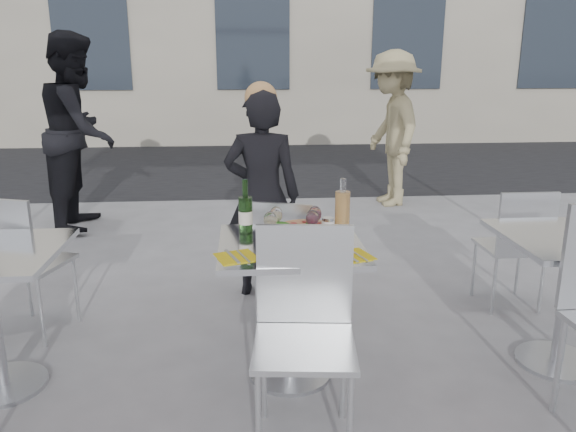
{
  "coord_description": "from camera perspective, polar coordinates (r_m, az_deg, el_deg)",
  "views": [
    {
      "loc": [
        -0.23,
        -2.68,
        1.64
      ],
      "look_at": [
        0.0,
        0.15,
        0.85
      ],
      "focal_mm": 35.0,
      "sensor_mm": 36.0,
      "label": 1
    }
  ],
  "objects": [
    {
      "name": "wine_bottle",
      "position": [
        2.97,
        -4.33,
        0.32
      ],
      "size": [
        0.07,
        0.08,
        0.29
      ],
      "color": "#244F1D",
      "rests_on": "main_table"
    },
    {
      "name": "sugar_shaker",
      "position": [
        2.92,
        4.07,
        -1.19
      ],
      "size": [
        0.06,
        0.06,
        0.11
      ],
      "color": "white",
      "rests_on": "main_table"
    },
    {
      "name": "salad_plate",
      "position": [
        2.9,
        -0.79,
        -1.6
      ],
      "size": [
        0.22,
        0.22,
        0.09
      ],
      "color": "white",
      "rests_on": "main_table"
    },
    {
      "name": "ground",
      "position": [
        3.15,
        0.23,
        -15.8
      ],
      "size": [
        80.0,
        80.0,
        0.0
      ],
      "primitive_type": "plane",
      "color": "slate"
    },
    {
      "name": "chair_far",
      "position": [
        3.47,
        -0.33,
        -3.74
      ],
      "size": [
        0.47,
        0.48,
        0.84
      ],
      "rotation": [
        0.0,
        0.0,
        2.85
      ],
      "color": "silver",
      "rests_on": "ground"
    },
    {
      "name": "wineglass_white_b",
      "position": [
        2.93,
        -1.22,
        0.05
      ],
      "size": [
        0.07,
        0.07,
        0.16
      ],
      "color": "white",
      "rests_on": "main_table"
    },
    {
      "name": "wineglass_red_a",
      "position": [
        2.87,
        2.48,
        -0.3
      ],
      "size": [
        0.07,
        0.07,
        0.16
      ],
      "color": "white",
      "rests_on": "main_table"
    },
    {
      "name": "main_table",
      "position": [
        2.91,
        0.24,
        -6.7
      ],
      "size": [
        0.72,
        0.72,
        0.75
      ],
      "color": "#B7BABF",
      "rests_on": "ground"
    },
    {
      "name": "side_chair_lfar",
      "position": [
        3.67,
        -25.77,
        -3.61
      ],
      "size": [
        0.52,
        0.53,
        0.9
      ],
      "rotation": [
        0.0,
        0.0,
        2.83
      ],
      "color": "silver",
      "rests_on": "ground"
    },
    {
      "name": "chair_near",
      "position": [
        2.48,
        1.67,
        -10.26
      ],
      "size": [
        0.47,
        0.48,
        0.95
      ],
      "rotation": [
        0.0,
        0.0,
        -0.1
      ],
      "color": "silver",
      "rests_on": "ground"
    },
    {
      "name": "carafe",
      "position": [
        3.01,
        5.54,
        0.58
      ],
      "size": [
        0.08,
        0.08,
        0.29
      ],
      "color": "tan",
      "rests_on": "main_table"
    },
    {
      "name": "woman_diner",
      "position": [
        3.93,
        -2.64,
        2.09
      ],
      "size": [
        0.57,
        0.41,
        1.46
      ],
      "primitive_type": "imported",
      "rotation": [
        0.0,
        0.0,
        3.02
      ],
      "color": "black",
      "rests_on": "ground"
    },
    {
      "name": "pedestrian_b",
      "position": [
        6.62,
        10.45,
        8.68
      ],
      "size": [
        0.73,
        1.18,
        1.76
      ],
      "primitive_type": "imported",
      "rotation": [
        0.0,
        0.0,
        4.78
      ],
      "color": "#9C8F65",
      "rests_on": "ground"
    },
    {
      "name": "side_chair_rfar",
      "position": [
        4.0,
        22.26,
        -2.25
      ],
      "size": [
        0.38,
        0.4,
        0.84
      ],
      "rotation": [
        0.0,
        0.0,
        3.15
      ],
      "color": "silver",
      "rests_on": "ground"
    },
    {
      "name": "napkin_right",
      "position": [
        2.67,
        6.45,
        -4.01
      ],
      "size": [
        0.23,
        0.23,
        0.01
      ],
      "rotation": [
        0.0,
        0.0,
        0.31
      ],
      "color": "yellow",
      "rests_on": "main_table"
    },
    {
      "name": "pizza_far",
      "position": [
        3.01,
        1.87,
        -1.38
      ],
      "size": [
        0.35,
        0.35,
        0.03
      ],
      "color": "white",
      "rests_on": "main_table"
    },
    {
      "name": "wineglass_white_a",
      "position": [
        2.83,
        -1.81,
        -0.47
      ],
      "size": [
        0.07,
        0.07,
        0.16
      ],
      "color": "white",
      "rests_on": "main_table"
    },
    {
      "name": "side_table_right",
      "position": [
        3.38,
        26.62,
        -5.22
      ],
      "size": [
        0.72,
        0.72,
        0.75
      ],
      "color": "#B7BABF",
      "rests_on": "ground"
    },
    {
      "name": "street_asphalt",
      "position": [
        9.33,
        -3.15,
        5.39
      ],
      "size": [
        24.0,
        5.0,
        0.0
      ],
      "primitive_type": "cube",
      "color": "black",
      "rests_on": "ground"
    },
    {
      "name": "pedestrian_a",
      "position": [
        5.98,
        -20.43,
        8.02
      ],
      "size": [
        0.73,
        0.94,
        1.92
      ],
      "primitive_type": "imported",
      "rotation": [
        0.0,
        0.0,
        1.58
      ],
      "color": "black",
      "rests_on": "ground"
    },
    {
      "name": "napkin_left",
      "position": [
        2.64,
        -5.26,
        -4.14
      ],
      "size": [
        0.23,
        0.23,
        0.01
      ],
      "rotation": [
        0.0,
        0.0,
        0.33
      ],
      "color": "yellow",
      "rests_on": "main_table"
    },
    {
      "name": "pizza_near",
      "position": [
        2.73,
        1.06,
        -3.28
      ],
      "size": [
        0.3,
        0.3,
        0.02
      ],
      "color": "tan",
      "rests_on": "main_table"
    },
    {
      "name": "wineglass_red_b",
      "position": [
        2.94,
        2.77,
        0.11
      ],
      "size": [
        0.07,
        0.07,
        0.16
      ],
      "color": "white",
      "rests_on": "main_table"
    }
  ]
}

